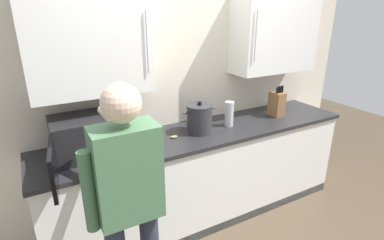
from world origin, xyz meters
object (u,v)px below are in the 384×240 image
(microwave_oven, at_px, (88,136))
(stock_pot, at_px, (199,119))
(knife_block, at_px, (277,104))
(wooden_spoon, at_px, (167,138))
(thermos_flask, at_px, (229,114))
(person_figure, at_px, (129,201))

(microwave_oven, height_order, stock_pot, microwave_oven)
(knife_block, xyz_separation_m, wooden_spoon, (-1.24, 0.01, -0.12))
(stock_pot, height_order, thermos_flask, stock_pot)
(thermos_flask, bearing_deg, person_figure, -147.16)
(thermos_flask, height_order, wooden_spoon, thermos_flask)
(knife_block, height_order, person_figure, person_figure)
(knife_block, distance_m, wooden_spoon, 1.25)
(stock_pot, relative_size, wooden_spoon, 1.56)
(microwave_oven, height_order, person_figure, person_figure)
(wooden_spoon, bearing_deg, thermos_flask, -0.33)
(microwave_oven, height_order, wooden_spoon, microwave_oven)
(knife_block, height_order, thermos_flask, knife_block)
(microwave_oven, bearing_deg, wooden_spoon, -2.72)
(thermos_flask, relative_size, person_figure, 0.14)
(thermos_flask, distance_m, wooden_spoon, 0.66)
(stock_pot, distance_m, wooden_spoon, 0.35)
(wooden_spoon, bearing_deg, person_figure, -126.39)
(knife_block, distance_m, person_figure, 2.00)
(stock_pot, height_order, knife_block, knife_block)
(knife_block, height_order, wooden_spoon, knife_block)
(microwave_oven, relative_size, stock_pot, 2.42)
(microwave_oven, distance_m, stock_pot, 0.96)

